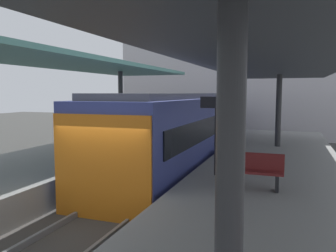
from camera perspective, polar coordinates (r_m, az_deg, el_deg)
name	(u,v)px	position (r m, az deg, el deg)	size (l,w,h in m)	color
ground_plane	(114,219)	(9.35, -9.01, -15.23)	(80.00, 80.00, 0.00)	#383835
platform_left	(1,187)	(11.45, -26.20, -9.22)	(4.40, 28.00, 1.00)	gray
platform_right	(265,219)	(8.16, 15.92, -14.79)	(4.40, 28.00, 1.00)	gray
track_ballast	(114,216)	(9.32, -9.02, -14.65)	(3.20, 28.00, 0.20)	#423F3D
rail_near_side	(90,206)	(9.61, -12.90, -13.01)	(0.08, 28.00, 0.14)	slate
rail_far_side	(139,213)	(8.95, -4.86, -14.30)	(0.08, 28.00, 0.14)	slate
commuter_train	(191,127)	(15.69, 3.93, -0.23)	(2.78, 16.04, 3.10)	#38428C
canopy_left	(30,59)	(12.16, -22.19, 10.40)	(4.18, 21.00, 3.55)	#333335
canopy_right	(273,60)	(9.10, 17.15, 10.56)	(4.18, 21.00, 3.26)	#333335
platform_bench	(254,170)	(8.52, 14.20, -7.11)	(1.40, 0.41, 0.86)	black
platform_sign	(216,118)	(9.53, 8.08, 1.39)	(0.90, 0.08, 2.21)	#262628
station_building_backdrop	(242,65)	(27.98, 12.33, 9.94)	(18.00, 6.00, 11.00)	#B7B2B7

